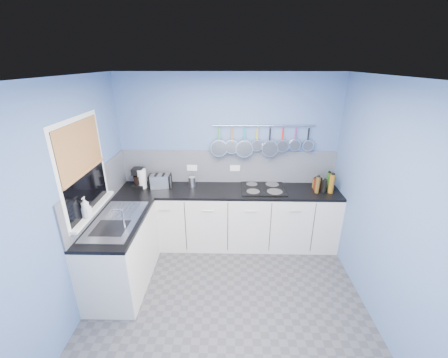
{
  "coord_description": "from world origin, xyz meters",
  "views": [
    {
      "loc": [
        0.02,
        -2.61,
        2.63
      ],
      "look_at": [
        -0.05,
        0.75,
        1.25
      ],
      "focal_mm": 23.13,
      "sensor_mm": 36.0,
      "label": 1
    }
  ],
  "objects_px": {
    "soap_bottle_b": "(86,210)",
    "soap_bottle_a": "(85,207)",
    "canister": "(192,182)",
    "paper_towel": "(142,179)",
    "hob": "(263,188)",
    "coffee_maker": "(138,178)",
    "toaster": "(160,181)"
  },
  "relations": [
    {
      "from": "coffee_maker",
      "to": "hob",
      "type": "bearing_deg",
      "value": 2.34
    },
    {
      "from": "soap_bottle_b",
      "to": "toaster",
      "type": "distance_m",
      "value": 1.28
    },
    {
      "from": "canister",
      "to": "paper_towel",
      "type": "bearing_deg",
      "value": -175.04
    },
    {
      "from": "coffee_maker",
      "to": "hob",
      "type": "distance_m",
      "value": 1.83
    },
    {
      "from": "soap_bottle_b",
      "to": "paper_towel",
      "type": "height_order",
      "value": "soap_bottle_b"
    },
    {
      "from": "paper_towel",
      "to": "hob",
      "type": "distance_m",
      "value": 1.77
    },
    {
      "from": "hob",
      "to": "soap_bottle_a",
      "type": "bearing_deg",
      "value": -150.87
    },
    {
      "from": "soap_bottle_a",
      "to": "coffee_maker",
      "type": "relative_size",
      "value": 0.82
    },
    {
      "from": "paper_towel",
      "to": "coffee_maker",
      "type": "xyz_separation_m",
      "value": [
        -0.06,
        0.02,
        0.0
      ]
    },
    {
      "from": "canister",
      "to": "hob",
      "type": "height_order",
      "value": "canister"
    },
    {
      "from": "paper_towel",
      "to": "coffee_maker",
      "type": "distance_m",
      "value": 0.06
    },
    {
      "from": "soap_bottle_a",
      "to": "paper_towel",
      "type": "bearing_deg",
      "value": 76.29
    },
    {
      "from": "soap_bottle_b",
      "to": "coffee_maker",
      "type": "relative_size",
      "value": 0.59
    },
    {
      "from": "soap_bottle_a",
      "to": "paper_towel",
      "type": "xyz_separation_m",
      "value": [
        0.28,
        1.13,
        -0.13
      ]
    },
    {
      "from": "soap_bottle_a",
      "to": "coffee_maker",
      "type": "bearing_deg",
      "value": 79.23
    },
    {
      "from": "coffee_maker",
      "to": "toaster",
      "type": "distance_m",
      "value": 0.32
    },
    {
      "from": "paper_towel",
      "to": "toaster",
      "type": "bearing_deg",
      "value": 6.35
    },
    {
      "from": "paper_towel",
      "to": "canister",
      "type": "distance_m",
      "value": 0.73
    },
    {
      "from": "paper_towel",
      "to": "toaster",
      "type": "height_order",
      "value": "paper_towel"
    },
    {
      "from": "soap_bottle_b",
      "to": "canister",
      "type": "height_order",
      "value": "soap_bottle_b"
    },
    {
      "from": "coffee_maker",
      "to": "soap_bottle_b",
      "type": "bearing_deg",
      "value": -98.19
    },
    {
      "from": "soap_bottle_a",
      "to": "coffee_maker",
      "type": "distance_m",
      "value": 1.17
    },
    {
      "from": "paper_towel",
      "to": "soap_bottle_a",
      "type": "bearing_deg",
      "value": -103.71
    },
    {
      "from": "paper_towel",
      "to": "canister",
      "type": "height_order",
      "value": "paper_towel"
    },
    {
      "from": "soap_bottle_b",
      "to": "soap_bottle_a",
      "type": "bearing_deg",
      "value": -90.0
    },
    {
      "from": "coffee_maker",
      "to": "canister",
      "type": "xyz_separation_m",
      "value": [
        0.78,
        0.05,
        -0.07
      ]
    },
    {
      "from": "toaster",
      "to": "soap_bottle_a",
      "type": "bearing_deg",
      "value": -129.41
    },
    {
      "from": "soap_bottle_b",
      "to": "coffee_maker",
      "type": "xyz_separation_m",
      "value": [
        0.22,
        1.14,
        -0.09
      ]
    },
    {
      "from": "canister",
      "to": "hob",
      "type": "distance_m",
      "value": 1.05
    },
    {
      "from": "soap_bottle_b",
      "to": "paper_towel",
      "type": "xyz_separation_m",
      "value": [
        0.28,
        1.12,
        -0.09
      ]
    },
    {
      "from": "coffee_maker",
      "to": "paper_towel",
      "type": "bearing_deg",
      "value": -12.44
    },
    {
      "from": "hob",
      "to": "coffee_maker",
      "type": "bearing_deg",
      "value": 179.69
    }
  ]
}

